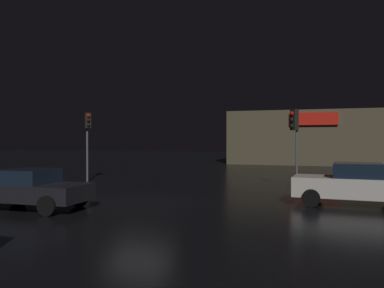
% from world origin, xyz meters
% --- Properties ---
extents(ground_plane, '(120.00, 120.00, 0.00)m').
position_xyz_m(ground_plane, '(0.00, 0.00, 0.00)').
color(ground_plane, black).
extents(store_building, '(16.08, 6.83, 5.10)m').
position_xyz_m(store_building, '(5.44, 27.14, 2.55)').
color(store_building, brown).
rests_on(store_building, ground).
extents(traffic_signal_main, '(0.42, 0.42, 3.83)m').
position_xyz_m(traffic_signal_main, '(5.30, 5.76, 2.93)').
color(traffic_signal_main, '#595B60').
rests_on(traffic_signal_main, ground).
extents(traffic_signal_opposite, '(0.42, 0.42, 3.91)m').
position_xyz_m(traffic_signal_opposite, '(-6.16, 5.83, 2.95)').
color(traffic_signal_opposite, '#595B60').
rests_on(traffic_signal_opposite, ground).
extents(car_near, '(4.18, 2.02, 1.56)m').
position_xyz_m(car_near, '(7.71, 1.84, 0.78)').
color(car_near, silver).
rests_on(car_near, ground).
extents(car_far, '(4.05, 2.21, 1.39)m').
position_xyz_m(car_far, '(-2.88, -2.59, 0.71)').
color(car_far, black).
rests_on(car_far, ground).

